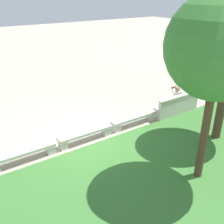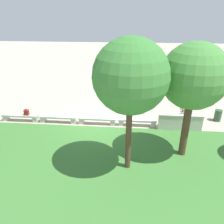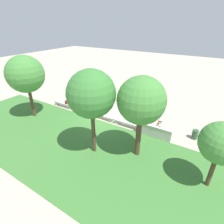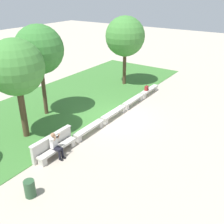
# 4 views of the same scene
# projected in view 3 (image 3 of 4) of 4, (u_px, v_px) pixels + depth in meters

# --- Properties ---
(ground_plane) EXTENTS (80.00, 80.00, 0.00)m
(ground_plane) POSITION_uv_depth(u_px,v_px,m) (103.00, 119.00, 16.21)
(ground_plane) COLOR #B2A593
(grass_strip) EXTENTS (24.36, 8.00, 0.03)m
(grass_strip) POSITION_uv_depth(u_px,v_px,m) (70.00, 144.00, 12.89)
(grass_strip) COLOR #3D7533
(grass_strip) RESTS_ON ground
(bench_main) EXTENTS (2.34, 0.40, 0.45)m
(bench_main) POSITION_uv_depth(u_px,v_px,m) (156.00, 132.00, 13.74)
(bench_main) COLOR beige
(bench_main) RESTS_ON ground
(bench_near) EXTENTS (2.34, 0.40, 0.45)m
(bench_near) POSITION_uv_depth(u_px,v_px,m) (127.00, 123.00, 14.90)
(bench_near) COLOR beige
(bench_near) RESTS_ON ground
(bench_mid) EXTENTS (2.34, 0.40, 0.45)m
(bench_mid) POSITION_uv_depth(u_px,v_px,m) (103.00, 116.00, 16.07)
(bench_mid) COLOR beige
(bench_mid) RESTS_ON ground
(bench_far) EXTENTS (2.34, 0.40, 0.45)m
(bench_far) POSITION_uv_depth(u_px,v_px,m) (82.00, 110.00, 17.23)
(bench_far) COLOR beige
(bench_far) RESTS_ON ground
(bench_end) EXTENTS (2.34, 0.40, 0.45)m
(bench_end) POSITION_uv_depth(u_px,v_px,m) (64.00, 104.00, 18.39)
(bench_end) COLOR beige
(bench_end) RESTS_ON ground
(backrest_wall_with_plaque) EXTENTS (2.61, 0.24, 1.01)m
(backrest_wall_with_plaque) POSITION_uv_depth(u_px,v_px,m) (155.00, 132.00, 13.39)
(backrest_wall_with_plaque) COLOR beige
(backrest_wall_with_plaque) RESTS_ON ground
(person_photographer) EXTENTS (0.48, 0.73, 1.32)m
(person_photographer) POSITION_uv_depth(u_px,v_px,m) (159.00, 128.00, 13.53)
(person_photographer) COLOR black
(person_photographer) RESTS_ON ground
(backpack) EXTENTS (0.28, 0.24, 0.43)m
(backpack) POSITION_uv_depth(u_px,v_px,m) (67.00, 102.00, 18.02)
(backpack) COLOR maroon
(backpack) RESTS_ON bench_end
(tree_behind_wall) EXTENTS (2.96, 2.96, 5.73)m
(tree_behind_wall) POSITION_uv_depth(u_px,v_px,m) (91.00, 94.00, 10.28)
(tree_behind_wall) COLOR #4C3826
(tree_behind_wall) RESTS_ON ground
(tree_left_background) EXTENTS (3.20, 3.20, 5.64)m
(tree_left_background) POSITION_uv_depth(u_px,v_px,m) (25.00, 74.00, 14.93)
(tree_left_background) COLOR #4C3826
(tree_left_background) RESTS_ON ground
(tree_right_background) EXTENTS (2.11, 2.11, 3.93)m
(tree_right_background) POSITION_uv_depth(u_px,v_px,m) (221.00, 143.00, 8.36)
(tree_right_background) COLOR #4C3826
(tree_right_background) RESTS_ON ground
(tree_far_back) EXTENTS (2.90, 2.90, 5.43)m
(tree_far_back) POSITION_uv_depth(u_px,v_px,m) (141.00, 101.00, 10.12)
(tree_far_back) COLOR #4C3826
(tree_far_back) RESTS_ON ground
(trash_bin) EXTENTS (0.44, 0.44, 0.75)m
(trash_bin) POSITION_uv_depth(u_px,v_px,m) (195.00, 134.00, 13.34)
(trash_bin) COLOR #2D5133
(trash_bin) RESTS_ON ground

